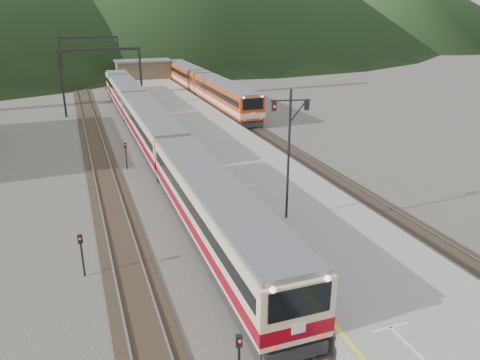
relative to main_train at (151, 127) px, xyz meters
name	(u,v)px	position (x,y,z in m)	size (l,w,h in m)	color
track_main	(149,142)	(0.00, 2.08, -1.97)	(2.60, 200.00, 0.23)	black
track_far	(96,147)	(-5.00, 2.08, -1.97)	(2.60, 200.00, 0.23)	black
track_second	(257,132)	(11.50, 2.08, -1.97)	(2.60, 200.00, 0.23)	black
platform	(209,138)	(5.60, 0.08, -1.54)	(8.00, 100.00, 1.00)	gray
gantry_near	(101,69)	(-2.85, 17.08, 3.55)	(9.55, 0.25, 8.00)	black
gantry_far	(90,51)	(-2.85, 42.08, 3.55)	(9.55, 0.25, 8.00)	black
station_shed	(143,69)	(5.60, 40.08, 0.53)	(9.40, 4.40, 3.10)	brown
main_train	(151,127)	(0.00, 0.00, 0.00)	(2.96, 60.79, 3.62)	beige
second_train	(204,85)	(11.50, 22.97, -0.06)	(2.87, 39.03, 3.50)	red
signal_mast	(289,142)	(4.33, -20.24, 3.49)	(2.17, 0.61, 7.46)	black
short_signal_a	(239,355)	(-2.36, -30.68, -0.57)	(0.25, 0.20, 2.27)	black
short_signal_b	(126,152)	(-3.04, -5.33, -0.57)	(0.22, 0.17, 2.27)	black
short_signal_c	(81,250)	(-7.09, -21.17, -0.57)	(0.25, 0.21, 2.27)	black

